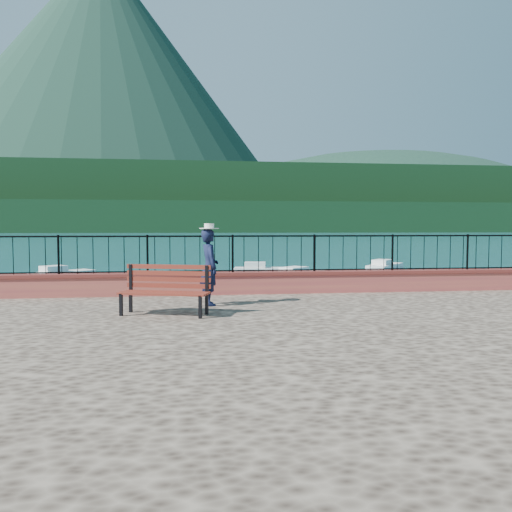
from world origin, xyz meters
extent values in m
plane|color=#19596B|center=(0.00, 0.00, 0.00)|extent=(2000.00, 2000.00, 0.00)
cube|color=#BF5E45|center=(0.00, 3.70, 1.49)|extent=(28.00, 0.46, 0.58)
cube|color=black|center=(0.00, 3.70, 2.25)|extent=(27.00, 0.05, 0.95)
cube|color=#2D231C|center=(-2.00, 12.00, 0.15)|extent=(2.00, 16.00, 0.30)
cube|color=black|center=(0.00, 300.00, 9.00)|extent=(900.00, 60.00, 18.00)
cube|color=black|center=(0.00, 360.00, 22.00)|extent=(900.00, 120.00, 44.00)
cone|color=#142D23|center=(-120.00, 700.00, 190.00)|extent=(560.00, 560.00, 380.00)
ellipsoid|color=#142D23|center=(220.00, 560.00, 0.00)|extent=(448.00, 384.00, 180.00)
cube|color=black|center=(-1.92, 0.68, 1.42)|extent=(1.87, 1.07, 0.45)
cube|color=maroon|center=(-1.84, 0.94, 1.92)|extent=(1.73, 0.62, 0.55)
imported|color=black|center=(-0.98, 1.88, 2.06)|extent=(0.54, 0.70, 1.73)
cylinder|color=white|center=(-0.98, 1.88, 2.99)|extent=(0.44, 0.44, 0.12)
cube|color=silver|center=(-4.72, 8.58, 0.40)|extent=(3.59, 1.36, 0.80)
cube|color=silver|center=(4.73, 18.07, 0.40)|extent=(4.04, 3.72, 0.80)
cube|color=silver|center=(-8.82, 20.65, 0.40)|extent=(3.52, 3.42, 0.80)
cube|color=silver|center=(3.16, 21.70, 0.40)|extent=(3.91, 1.91, 0.80)
cube|color=silver|center=(11.93, 23.63, 0.40)|extent=(3.72, 4.09, 0.80)
camera|label=1|loc=(-1.37, -9.36, 2.96)|focal=35.00mm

